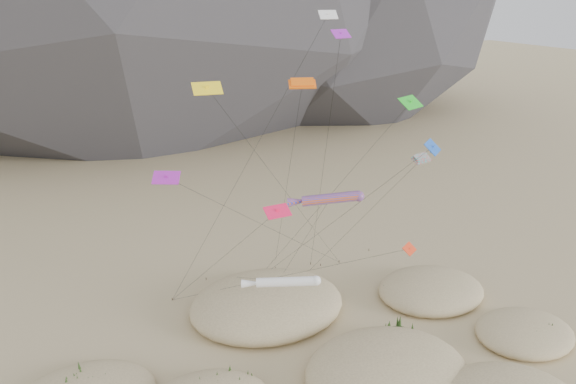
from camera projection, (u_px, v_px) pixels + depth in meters
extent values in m
ellipsoid|color=#CCB789|center=(387.00, 372.00, 47.63)|extent=(14.46, 12.29, 3.81)
ellipsoid|color=#CCB789|center=(524.00, 333.00, 53.69)|extent=(9.73, 8.27, 2.31)
ellipsoid|color=#CCB789|center=(267.00, 304.00, 57.88)|extent=(16.13, 13.71, 3.86)
ellipsoid|color=#CCB789|center=(431.00, 290.00, 60.99)|extent=(11.88, 10.10, 2.86)
ellipsoid|color=black|center=(386.00, 360.00, 48.86)|extent=(3.60, 3.08, 1.08)
ellipsoid|color=black|center=(398.00, 333.00, 52.81)|extent=(2.42, 2.07, 0.73)
ellipsoid|color=black|center=(382.00, 371.00, 47.70)|extent=(2.75, 2.35, 0.82)
ellipsoid|color=black|center=(536.00, 331.00, 53.86)|extent=(2.42, 2.07, 0.73)
ellipsoid|color=black|center=(290.00, 306.00, 57.27)|extent=(3.23, 2.77, 0.97)
ellipsoid|color=black|center=(306.00, 304.00, 57.86)|extent=(2.48, 2.12, 0.74)
ellipsoid|color=black|center=(412.00, 292.00, 60.47)|extent=(2.41, 2.07, 0.72)
ellipsoid|color=black|center=(395.00, 293.00, 60.40)|extent=(2.40, 2.06, 0.72)
ellipsoid|color=black|center=(77.00, 379.00, 47.31)|extent=(2.53, 2.17, 0.76)
cylinder|color=#3F2D1E|center=(256.00, 280.00, 64.09)|extent=(0.08, 0.08, 0.30)
cylinder|color=#3F2D1E|center=(275.00, 268.00, 66.87)|extent=(0.08, 0.08, 0.30)
cylinder|color=#3F2D1E|center=(311.00, 263.00, 67.92)|extent=(0.08, 0.08, 0.30)
cylinder|color=#3F2D1E|center=(339.00, 261.00, 68.45)|extent=(0.08, 0.08, 0.30)
cylinder|color=#3F2D1E|center=(321.00, 265.00, 67.61)|extent=(0.08, 0.08, 0.30)
cylinder|color=#3F2D1E|center=(206.00, 279.00, 64.35)|extent=(0.08, 0.08, 0.30)
cylinder|color=#3F2D1E|center=(369.00, 250.00, 71.47)|extent=(0.08, 0.08, 0.30)
cylinder|color=#3F2D1E|center=(172.00, 299.00, 60.17)|extent=(0.08, 0.08, 0.30)
cylinder|color=#DE5A17|center=(330.00, 199.00, 52.96)|extent=(5.41, 3.12, 1.55)
sphere|color=#DE5A17|center=(359.00, 196.00, 52.92)|extent=(1.04, 1.04, 1.04)
cone|color=#DE5A17|center=(299.00, 201.00, 53.00)|extent=(2.41, 1.72, 1.11)
cylinder|color=black|center=(300.00, 247.00, 57.92)|extent=(2.56, 7.67, 12.87)
cylinder|color=silver|center=(286.00, 282.00, 44.25)|extent=(4.54, 2.93, 1.08)
sphere|color=silver|center=(316.00, 281.00, 44.05)|extent=(0.79, 0.79, 0.79)
cone|color=silver|center=(254.00, 283.00, 44.49)|extent=(2.02, 1.52, 0.81)
cylinder|color=black|center=(251.00, 278.00, 54.76)|extent=(1.54, 20.04, 9.78)
cube|color=#E85A0C|center=(302.00, 84.00, 48.49)|extent=(2.55, 1.67, 0.71)
cube|color=#E85A0C|center=(302.00, 82.00, 48.43)|extent=(2.14, 1.36, 0.69)
cylinder|color=black|center=(287.00, 187.00, 58.84)|extent=(3.13, 13.31, 23.75)
cube|color=#FF241A|center=(422.00, 159.00, 50.11)|extent=(2.23, 1.42, 0.59)
cube|color=#FF241A|center=(422.00, 157.00, 50.05)|extent=(1.88, 1.16, 0.58)
cylinder|color=black|center=(358.00, 223.00, 58.38)|extent=(3.77, 14.23, 17.18)
cube|color=blue|center=(433.00, 147.00, 47.85)|extent=(2.41, 2.22, 0.96)
cube|color=blue|center=(432.00, 149.00, 47.90)|extent=(0.41, 0.42, 0.74)
cylinder|color=black|center=(331.00, 224.00, 55.99)|extent=(10.19, 16.27, 18.75)
cube|color=yellow|center=(207.00, 88.00, 41.74)|extent=(2.33, 1.41, 0.81)
cube|color=yellow|center=(207.00, 90.00, 41.79)|extent=(0.29, 0.26, 0.76)
cylinder|color=black|center=(289.00, 196.00, 55.11)|extent=(19.37, 12.58, 24.51)
cube|color=silver|center=(328.00, 15.00, 50.82)|extent=(1.82, 1.03, 0.78)
cube|color=silver|center=(328.00, 16.00, 50.88)|extent=(0.24, 0.30, 0.57)
cylinder|color=black|center=(244.00, 169.00, 55.51)|extent=(14.92, 6.14, 29.24)
cube|color=#EA1648|center=(277.00, 211.00, 45.18)|extent=(2.17, 1.25, 0.72)
cube|color=#EA1648|center=(277.00, 213.00, 45.24)|extent=(0.26, 0.20, 0.73)
cylinder|color=black|center=(217.00, 262.00, 52.69)|extent=(6.07, 14.56, 14.60)
cube|color=green|center=(411.00, 102.00, 55.17)|extent=(3.06, 2.33, 1.02)
cube|color=green|center=(411.00, 104.00, 55.22)|extent=(0.41, 0.40, 0.93)
cylinder|color=black|center=(327.00, 198.00, 59.65)|extent=(13.56, 8.36, 20.92)
cube|color=purple|center=(166.00, 178.00, 43.93)|extent=(2.41, 1.96, 0.78)
cube|color=purple|center=(166.00, 179.00, 43.98)|extent=(0.33, 0.31, 0.73)
cylinder|color=black|center=(272.00, 229.00, 56.20)|extent=(22.66, 11.29, 17.57)
cube|color=purple|center=(341.00, 34.00, 44.71)|extent=(1.67, 1.00, 0.67)
cube|color=purple|center=(341.00, 36.00, 44.76)|extent=(0.22, 0.25, 0.53)
cylinder|color=black|center=(323.00, 173.00, 56.33)|extent=(4.76, 13.79, 28.09)
cube|color=red|center=(409.00, 249.00, 49.68)|extent=(1.79, 1.55, 0.65)
cube|color=red|center=(409.00, 250.00, 49.73)|extent=(0.28, 0.28, 0.55)
cylinder|color=black|center=(280.00, 277.00, 54.94)|extent=(17.88, 16.70, 9.80)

